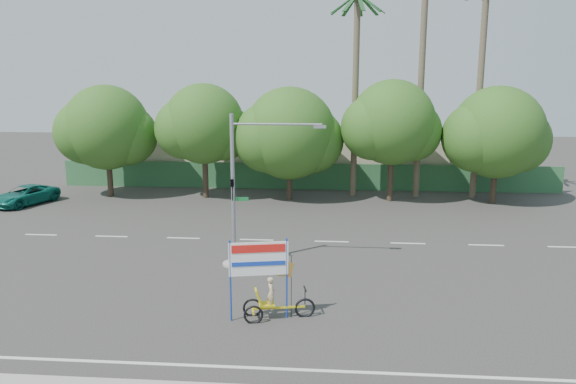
{
  "coord_description": "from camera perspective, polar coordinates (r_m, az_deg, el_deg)",
  "views": [
    {
      "loc": [
        1.96,
        -20.58,
        8.78
      ],
      "look_at": [
        -0.0,
        4.04,
        3.5
      ],
      "focal_mm": 35.0,
      "sensor_mm": 36.0,
      "label": 1
    }
  ],
  "objects": [
    {
      "name": "palm_mid",
      "position": [
        41.32,
        19.07,
        12.28
      ],
      "size": [
        3.73,
        3.79,
        15.45
      ],
      "color": "#70604C",
      "rests_on": "ground"
    },
    {
      "name": "ground",
      "position": [
        22.46,
        -0.83,
        -10.95
      ],
      "size": [
        120.0,
        120.0,
        0.0
      ],
      "primitive_type": "plane",
      "color": "#33302D",
      "rests_on": "ground"
    },
    {
      "name": "traffic_signal",
      "position": [
        25.59,
        -4.92,
        -1.22
      ],
      "size": [
        4.72,
        1.1,
        7.0
      ],
      "color": "gray",
      "rests_on": "ground"
    },
    {
      "name": "tree_far_right",
      "position": [
        40.33,
        20.44,
        5.43
      ],
      "size": [
        7.38,
        6.2,
        7.94
      ],
      "color": "#473828",
      "rests_on": "ground"
    },
    {
      "name": "fence",
      "position": [
        42.84,
        1.86,
        1.6
      ],
      "size": [
        38.0,
        0.08,
        2.0
      ],
      "primitive_type": "cube",
      "color": "#336B3D",
      "rests_on": "ground"
    },
    {
      "name": "tree_right",
      "position": [
        38.95,
        10.49,
        6.65
      ],
      "size": [
        6.9,
        5.8,
        8.36
      ],
      "color": "#473828",
      "rests_on": "ground"
    },
    {
      "name": "tree_center",
      "position": [
        38.94,
        0.09,
        5.71
      ],
      "size": [
        7.62,
        6.4,
        7.85
      ],
      "color": "#473828",
      "rests_on": "ground"
    },
    {
      "name": "palm_short",
      "position": [
        40.11,
        6.91,
        12.1
      ],
      "size": [
        3.73,
        3.79,
        14.45
      ],
      "color": "#70604C",
      "rests_on": "ground"
    },
    {
      "name": "trike_billboard",
      "position": [
        20.46,
        -2.14,
        -9.59
      ],
      "size": [
        3.08,
        1.05,
        3.07
      ],
      "rotation": [
        0.0,
        0.0,
        0.2
      ],
      "color": "black",
      "rests_on": "ground"
    },
    {
      "name": "pickup_truck",
      "position": [
        41.89,
        -25.15,
        -0.3
      ],
      "size": [
        3.63,
        5.04,
        1.27
      ],
      "primitive_type": "imported",
      "rotation": [
        0.0,
        0.0,
        -0.37
      ],
      "color": "#0E6254",
      "rests_on": "ground"
    },
    {
      "name": "building_left",
      "position": [
        48.57,
        -9.77,
        3.87
      ],
      "size": [
        12.0,
        8.0,
        4.0
      ],
      "primitive_type": "cube",
      "color": "beige",
      "rests_on": "ground"
    },
    {
      "name": "tree_left",
      "position": [
        39.79,
        -8.6,
        6.57
      ],
      "size": [
        6.66,
        5.6,
        8.07
      ],
      "color": "#473828",
      "rests_on": "ground"
    },
    {
      "name": "tree_far_left",
      "position": [
        41.96,
        -18.0,
        5.99
      ],
      "size": [
        7.14,
        6.0,
        7.96
      ],
      "color": "#473828",
      "rests_on": "ground"
    },
    {
      "name": "palm_tall",
      "position": [
        40.57,
        13.53,
        14.13
      ],
      "size": [
        3.73,
        3.79,
        17.45
      ],
      "color": "#70604C",
      "rests_on": "ground"
    },
    {
      "name": "building_right",
      "position": [
        47.49,
        11.83,
        3.36
      ],
      "size": [
        14.0,
        8.0,
        3.6
      ],
      "primitive_type": "cube",
      "color": "beige",
      "rests_on": "ground"
    }
  ]
}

